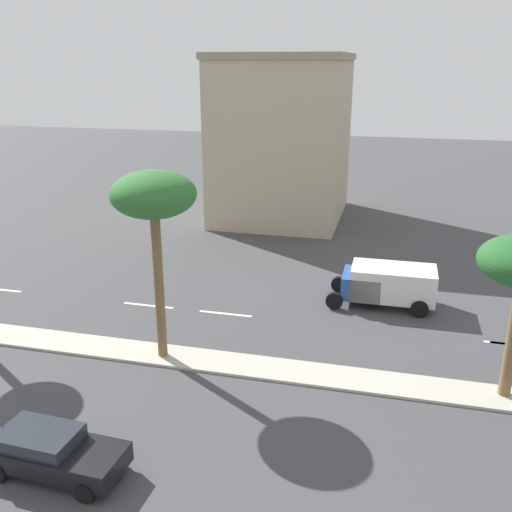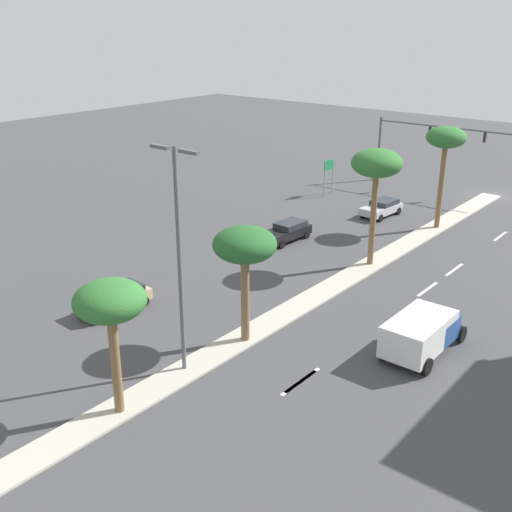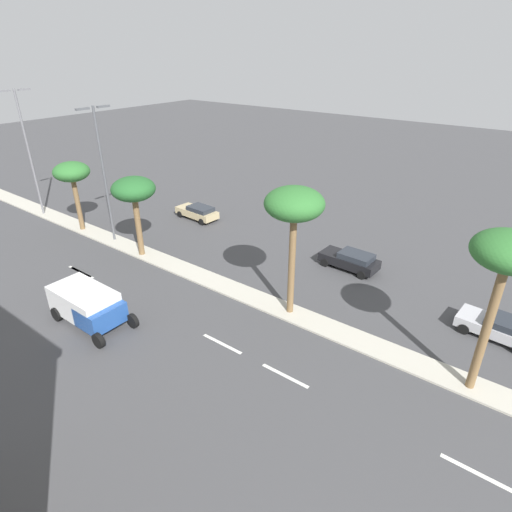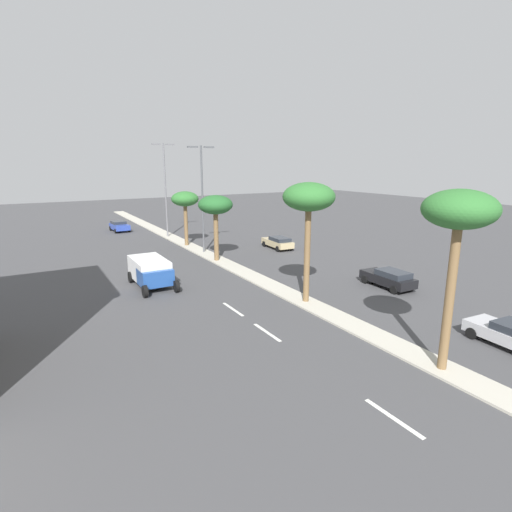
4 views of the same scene
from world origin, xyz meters
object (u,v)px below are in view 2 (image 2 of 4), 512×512
at_px(sedan_black_left, 287,231).
at_px(traffic_signal_gantry, 417,143).
at_px(palm_tree_rear, 110,304).
at_px(sedan_tan_far, 116,298).
at_px(palm_tree_inboard, 377,166).
at_px(directional_road_sign, 329,169).
at_px(street_lamp_trailing, 179,247).
at_px(palm_tree_leading, 245,247).
at_px(palm_tree_right, 446,140).
at_px(box_truck, 422,332).
at_px(sedan_silver_right, 382,207).

bearing_deg(sedan_black_left, traffic_signal_gantry, -90.05).
bearing_deg(traffic_signal_gantry, palm_tree_rear, 99.96).
relative_size(traffic_signal_gantry, sedan_black_left, 3.74).
relative_size(palm_tree_rear, sedan_tan_far, 1.37).
distance_m(traffic_signal_gantry, palm_tree_inboard, 23.85).
distance_m(directional_road_sign, street_lamp_trailing, 34.60).
xyz_separation_m(palm_tree_leading, street_lamp_trailing, (0.43, 4.19, 1.09)).
relative_size(directional_road_sign, street_lamp_trailing, 0.32).
height_order(palm_tree_leading, sedan_tan_far, palm_tree_leading).
xyz_separation_m(palm_tree_right, palm_tree_leading, (-0.16, 24.78, -1.89)).
bearing_deg(box_truck, traffic_signal_gantry, -63.35).
xyz_separation_m(palm_tree_inboard, street_lamp_trailing, (0.09, 18.23, -0.62)).
xyz_separation_m(directional_road_sign, palm_tree_right, (-12.73, 3.07, 4.76)).
relative_size(sedan_black_left, sedan_tan_far, 0.99).
height_order(street_lamp_trailing, box_truck, street_lamp_trailing).
height_order(directional_road_sign, sedan_tan_far, directional_road_sign).
height_order(sedan_silver_right, sedan_black_left, sedan_black_left).
bearing_deg(sedan_tan_far, sedan_black_left, -91.71).
distance_m(palm_tree_rear, sedan_black_left, 24.76).
distance_m(palm_tree_right, box_truck, 22.33).
height_order(palm_tree_inboard, palm_tree_rear, palm_tree_inboard).
distance_m(palm_tree_right, palm_tree_rear, 33.36).
relative_size(palm_tree_leading, sedan_silver_right, 1.48).
relative_size(directional_road_sign, sedan_tan_far, 0.77).
height_order(palm_tree_inboard, sedan_silver_right, palm_tree_inboard).
relative_size(traffic_signal_gantry, palm_tree_leading, 2.64).
bearing_deg(palm_tree_leading, traffic_signal_gantry, -77.65).
distance_m(traffic_signal_gantry, sedan_silver_right, 12.25).
height_order(directional_road_sign, palm_tree_leading, palm_tree_leading).
xyz_separation_m(traffic_signal_gantry, palm_tree_leading, (-7.99, 36.47, 1.02)).
bearing_deg(palm_tree_leading, directional_road_sign, -65.16).
distance_m(street_lamp_trailing, sedan_black_left, 20.97).
height_order(directional_road_sign, palm_tree_rear, palm_tree_rear).
xyz_separation_m(palm_tree_right, street_lamp_trailing, (0.27, 28.97, -0.80)).
bearing_deg(box_truck, palm_tree_right, -68.05).
distance_m(directional_road_sign, box_truck, 31.00).
height_order(palm_tree_right, sedan_silver_right, palm_tree_right).
height_order(sedan_tan_far, box_truck, box_truck).
xyz_separation_m(street_lamp_trailing, sedan_black_left, (7.58, -18.69, -5.75)).
distance_m(sedan_silver_right, sedan_tan_far, 27.17).
height_order(sedan_silver_right, sedan_tan_far, sedan_tan_far).
bearing_deg(sedan_tan_far, directional_road_sign, -81.62).
relative_size(palm_tree_right, sedan_tan_far, 1.84).
height_order(palm_tree_leading, palm_tree_rear, palm_tree_leading).
relative_size(street_lamp_trailing, sedan_black_left, 2.47).
height_order(palm_tree_inboard, palm_tree_leading, palm_tree_inboard).
xyz_separation_m(palm_tree_inboard, box_truck, (-8.20, 9.18, -5.94)).
bearing_deg(sedan_black_left, palm_tree_right, -127.36).
bearing_deg(traffic_signal_gantry, palm_tree_right, 123.82).
bearing_deg(palm_tree_inboard, box_truck, 131.79).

